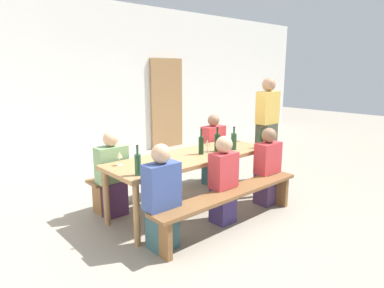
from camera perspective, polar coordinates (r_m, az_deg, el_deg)
The scene contains 19 objects.
ground_plane at distance 4.62m, azimuth 0.00°, elevation -10.96°, with size 24.00×24.00×0.00m, color gray.
back_wall at distance 7.10m, azimuth -18.55°, elevation 9.93°, with size 14.00×0.20×3.20m, color silver.
wooden_door at distance 8.06m, azimuth -4.29°, elevation 6.84°, with size 0.90×0.06×2.10m, color #9E7247.
tasting_table at distance 4.40m, azimuth 0.00°, elevation -2.86°, with size 2.31×0.78×0.75m.
bench_near at distance 4.03m, azimuth 6.65°, elevation -9.11°, with size 2.21×0.30×0.45m.
bench_far at distance 5.00m, azimuth -5.30°, elevation -4.76°, with size 2.21×0.30×0.45m.
wine_bottle_0 at distance 4.87m, azimuth 11.67°, elevation 0.64°, with size 0.08×0.08×0.29m.
wine_bottle_1 at distance 3.57m, azimuth -9.20°, elevation -3.39°, with size 0.07×0.07×0.33m.
wine_bottle_2 at distance 4.69m, azimuth 7.11°, elevation 0.51°, with size 0.08×0.08×0.32m.
wine_bottle_3 at distance 4.57m, azimuth 4.31°, elevation 0.33°, with size 0.08×0.08×0.34m.
wine_bottle_4 at distance 4.41m, azimuth 1.56°, elevation -0.14°, with size 0.07×0.07×0.34m.
wine_glass_0 at distance 4.54m, azimuth 2.62°, elevation 0.14°, with size 0.07×0.07×0.17m.
wine_glass_1 at distance 3.97m, azimuth -12.25°, elevation -1.90°, with size 0.07×0.07×0.17m.
seated_guest_near_0 at distance 3.50m, azimuth -5.14°, elevation -9.43°, with size 0.37×0.24×1.12m.
seated_guest_near_1 at distance 4.09m, azimuth 5.34°, elevation -6.40°, with size 0.33×0.24×1.08m.
seated_guest_near_2 at distance 4.75m, azimuth 12.69°, elevation -4.07°, with size 0.37×0.24×1.08m.
seated_guest_far_0 at distance 4.39m, azimuth -13.37°, elevation -5.42°, with size 0.39×0.24×1.10m.
seated_guest_far_1 at distance 5.44m, azimuth 3.60°, elevation -1.34°, with size 0.38×0.24×1.15m.
standing_host at distance 5.63m, azimuth 12.55°, elevation 1.99°, with size 0.39×0.24×1.72m.
Camera 1 is at (-2.82, -3.16, 1.84)m, focal length 31.38 mm.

